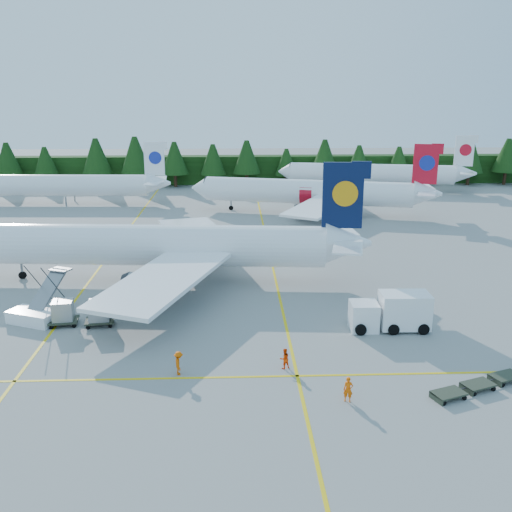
{
  "coord_description": "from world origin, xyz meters",
  "views": [
    {
      "loc": [
        1.6,
        -42.65,
        19.72
      ],
      "look_at": [
        3.77,
        12.86,
        3.5
      ],
      "focal_mm": 40.0,
      "sensor_mm": 36.0,
      "label": 1
    }
  ],
  "objects_px": {
    "airstairs": "(36,312)",
    "airliner_red": "(303,192)",
    "service_truck": "(390,312)",
    "airliner_navy": "(143,246)"
  },
  "relations": [
    {
      "from": "airstairs",
      "to": "airliner_red",
      "type": "bearing_deg",
      "value": 80.3
    },
    {
      "from": "airliner_navy",
      "to": "airliner_red",
      "type": "xyz_separation_m",
      "value": [
        21.11,
        34.14,
        -0.32
      ]
    },
    {
      "from": "airstairs",
      "to": "service_truck",
      "type": "xyz_separation_m",
      "value": [
        30.79,
        -2.9,
        0.76
      ]
    },
    {
      "from": "airliner_navy",
      "to": "airliner_red",
      "type": "distance_m",
      "value": 40.14
    },
    {
      "from": "airstairs",
      "to": "service_truck",
      "type": "distance_m",
      "value": 30.93
    },
    {
      "from": "airliner_red",
      "to": "service_truck",
      "type": "bearing_deg",
      "value": -73.82
    },
    {
      "from": "airliner_red",
      "to": "airstairs",
      "type": "distance_m",
      "value": 53.8
    },
    {
      "from": "service_truck",
      "to": "airstairs",
      "type": "bearing_deg",
      "value": 175.58
    },
    {
      "from": "airliner_navy",
      "to": "airstairs",
      "type": "xyz_separation_m",
      "value": [
        -7.89,
        -11.09,
        -3.0
      ]
    },
    {
      "from": "airstairs",
      "to": "service_truck",
      "type": "bearing_deg",
      "value": 17.58
    }
  ]
}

